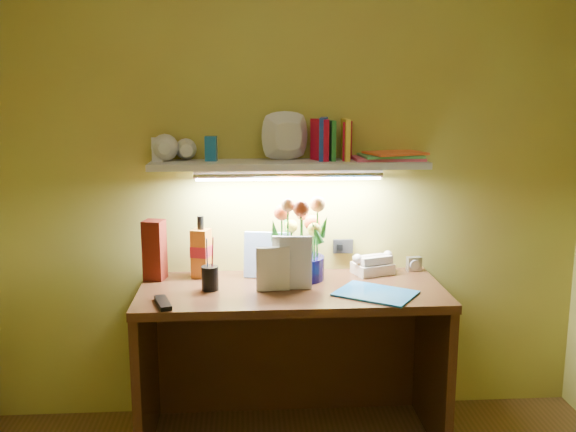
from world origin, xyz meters
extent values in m
cube|color=#3B2410|center=(0.00, 1.20, 0.38)|extent=(1.40, 0.60, 0.75)
cube|color=#ABAAAF|center=(0.63, 1.43, 0.79)|extent=(0.08, 0.05, 0.07)
cube|color=#5A150C|center=(-0.64, 1.38, 0.89)|extent=(0.11, 0.11, 0.29)
cylinder|color=black|center=(-0.37, 1.19, 0.84)|extent=(0.10, 0.10, 0.19)
cube|color=black|center=(-0.56, 1.00, 0.76)|extent=(0.10, 0.18, 0.02)
cube|color=#1863AB|center=(0.37, 1.08, 0.75)|extent=(0.41, 0.39, 0.01)
imported|color=beige|center=(-0.16, 1.15, 0.85)|extent=(0.15, 0.02, 0.21)
imported|color=silver|center=(-0.09, 1.19, 0.87)|extent=(0.18, 0.04, 0.25)
cube|color=silver|center=(0.00, 1.38, 1.30)|extent=(1.30, 0.25, 0.03)
imported|color=silver|center=(-0.58, 1.36, 1.36)|extent=(0.14, 0.14, 0.10)
imported|color=silver|center=(-0.48, 1.39, 1.36)|extent=(0.11, 0.11, 0.09)
imported|color=silver|center=(0.00, 1.38, 1.34)|extent=(0.29, 0.29, 0.06)
cube|color=silver|center=(-0.61, 1.40, 1.37)|extent=(0.05, 0.04, 0.11)
cube|color=#1863AB|center=(-0.37, 1.41, 1.37)|extent=(0.06, 0.05, 0.12)
cube|color=#B70B2B|center=(0.15, 1.40, 1.41)|extent=(0.08, 0.13, 0.19)
cube|color=yellow|center=(0.27, 1.39, 1.41)|extent=(0.03, 0.12, 0.19)
cube|color=#1A3799|center=(0.17, 1.41, 1.42)|extent=(0.06, 0.15, 0.20)
cube|color=#267D33|center=(0.20, 1.40, 1.41)|extent=(0.04, 0.12, 0.19)
cube|color=#B70B2B|center=(0.28, 1.41, 1.41)|extent=(0.06, 0.13, 0.18)
cube|color=#F0537E|center=(0.48, 1.42, 1.32)|extent=(0.33, 0.24, 0.01)
cube|color=#5BCC76|center=(0.49, 1.40, 1.33)|extent=(0.29, 0.22, 0.01)
cube|color=orange|center=(0.51, 1.39, 1.35)|extent=(0.31, 0.26, 0.01)
camera|label=1|loc=(-0.21, -1.62, 1.65)|focal=40.00mm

